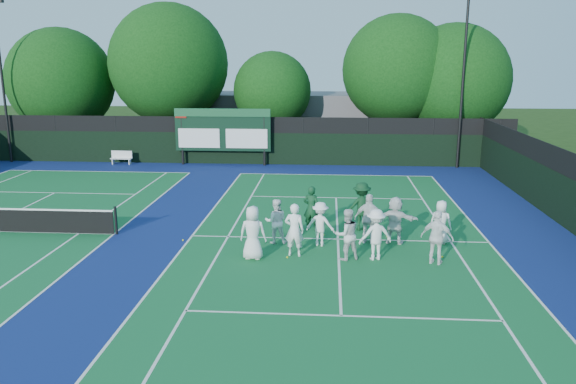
{
  "coord_description": "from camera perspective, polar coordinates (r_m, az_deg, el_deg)",
  "views": [
    {
      "loc": [
        -0.4,
        -18.9,
        6.5
      ],
      "look_at": [
        -2.0,
        3.0,
        1.3
      ],
      "focal_mm": 35.0,
      "sensor_mm": 36.0,
      "label": 1
    }
  ],
  "objects": [
    {
      "name": "player_front_4",
      "position": [
        18.77,
        14.92,
        -4.51
      ],
      "size": [
        1.14,
        0.82,
        1.8
      ],
      "primitive_type": "imported",
      "rotation": [
        0.0,
        0.0,
        2.73
      ],
      "color": "white",
      "rests_on": "ground"
    },
    {
      "name": "back_fence",
      "position": [
        35.72,
        -4.9,
        5.0
      ],
      "size": [
        34.0,
        0.08,
        3.0
      ],
      "color": "black",
      "rests_on": "ground"
    },
    {
      "name": "tennis_ball_4",
      "position": [
        21.32,
        3.64,
        -4.36
      ],
      "size": [
        0.07,
        0.07,
        0.07
      ],
      "primitive_type": "sphere",
      "color": "#CDCE18",
      "rests_on": "ground"
    },
    {
      "name": "tennis_ball_1",
      "position": [
        21.4,
        10.03,
        -4.47
      ],
      "size": [
        0.07,
        0.07,
        0.07
      ],
      "primitive_type": "sphere",
      "color": "#CDCE18",
      "rests_on": "ground"
    },
    {
      "name": "near_court",
      "position": [
        20.93,
        5.08,
        -4.79
      ],
      "size": [
        11.05,
        23.85,
        0.01
      ],
      "color": "#135C2D",
      "rests_on": "ground"
    },
    {
      "name": "coach_left",
      "position": [
        21.74,
        2.39,
        -1.66
      ],
      "size": [
        0.73,
        0.58,
        1.77
      ],
      "primitive_type": "imported",
      "rotation": [
        0.0,
        0.0,
        2.88
      ],
      "color": "#103D20",
      "rests_on": "ground"
    },
    {
      "name": "tennis_ball_2",
      "position": [
        19.28,
        14.29,
        -6.71
      ],
      "size": [
        0.07,
        0.07,
        0.07
      ],
      "primitive_type": "sphere",
      "color": "#CDCE18",
      "rests_on": "ground"
    },
    {
      "name": "scoreboard",
      "position": [
        35.38,
        -6.67,
        6.24
      ],
      "size": [
        6.0,
        0.21,
        3.55
      ],
      "color": "black",
      "rests_on": "ground"
    },
    {
      "name": "player_back_3",
      "position": [
        20.53,
        10.82,
        -2.83
      ],
      "size": [
        1.69,
        0.89,
        1.74
      ],
      "primitive_type": "imported",
      "rotation": [
        0.0,
        0.0,
        2.9
      ],
      "color": "white",
      "rests_on": "ground"
    },
    {
      "name": "player_front_0",
      "position": [
        18.64,
        -3.6,
        -4.16
      ],
      "size": [
        0.93,
        0.64,
        1.82
      ],
      "primitive_type": "imported",
      "rotation": [
        0.0,
        0.0,
        3.08
      ],
      "color": "white",
      "rests_on": "ground"
    },
    {
      "name": "tennis_ball_3",
      "position": [
        21.01,
        -10.62,
        -4.84
      ],
      "size": [
        0.07,
        0.07,
        0.07
      ],
      "primitive_type": "sphere",
      "color": "#CDCE18",
      "rests_on": "ground"
    },
    {
      "name": "ground",
      "position": [
        19.99,
        5.12,
        -5.71
      ],
      "size": [
        120.0,
        120.0,
        0.0
      ],
      "primitive_type": "plane",
      "color": "#1B340E",
      "rests_on": "ground"
    },
    {
      "name": "coach_right",
      "position": [
        21.88,
        7.47,
        -1.47
      ],
      "size": [
        1.36,
        0.98,
        1.91
      ],
      "primitive_type": "imported",
      "rotation": [
        0.0,
        0.0,
        3.38
      ],
      "color": "#0F371B",
      "rests_on": "ground"
    },
    {
      "name": "tree_d",
      "position": [
        38.76,
        11.23,
        11.8
      ],
      "size": [
        7.23,
        7.23,
        9.44
      ],
      "color": "black",
      "rests_on": "ground"
    },
    {
      "name": "light_pole_left",
      "position": [
        40.27,
        -27.19,
        11.61
      ],
      "size": [
        1.2,
        0.3,
        10.12
      ],
      "color": "black",
      "rests_on": "ground"
    },
    {
      "name": "player_back_1",
      "position": [
        19.98,
        3.3,
        -3.27
      ],
      "size": [
        1.15,
        0.82,
        1.6
      ],
      "primitive_type": "imported",
      "rotation": [
        0.0,
        0.0,
        2.9
      ],
      "color": "white",
      "rests_on": "ground"
    },
    {
      "name": "tennis_ball_0",
      "position": [
        18.93,
        -0.08,
        -6.65
      ],
      "size": [
        0.07,
        0.07,
        0.07
      ],
      "primitive_type": "sphere",
      "color": "#CDCE18",
      "rests_on": "ground"
    },
    {
      "name": "player_back_2",
      "position": [
        20.38,
        8.25,
        -2.72
      ],
      "size": [
        1.15,
        0.67,
        1.83
      ],
      "primitive_type": "imported",
      "rotation": [
        0.0,
        0.0,
        2.92
      ],
      "color": "white",
      "rests_on": "ground"
    },
    {
      "name": "tennis_ball_5",
      "position": [
        19.67,
        15.41,
        -6.37
      ],
      "size": [
        0.07,
        0.07,
        0.07
      ],
      "primitive_type": "sphere",
      "color": "#CDCE18",
      "rests_on": "ground"
    },
    {
      "name": "player_back_4",
      "position": [
        20.93,
        15.25,
        -2.97
      ],
      "size": [
        0.91,
        0.75,
        1.6
      ],
      "primitive_type": "imported",
      "rotation": [
        0.0,
        0.0,
        2.78
      ],
      "color": "white",
      "rests_on": "ground"
    },
    {
      "name": "tree_e",
      "position": [
        39.39,
        16.64,
        10.57
      ],
      "size": [
        7.37,
        7.37,
        8.86
      ],
      "color": "black",
      "rests_on": "ground"
    },
    {
      "name": "tree_c",
      "position": [
        38.72,
        -1.38,
        10.06
      ],
      "size": [
        5.25,
        5.25,
        7.06
      ],
      "color": "black",
      "rests_on": "ground"
    },
    {
      "name": "light_pole_right",
      "position": [
        35.49,
        17.46,
        12.41
      ],
      "size": [
        1.2,
        0.3,
        10.12
      ],
      "color": "black",
      "rests_on": "ground"
    },
    {
      "name": "bench",
      "position": [
        37.17,
        -16.55,
        3.42
      ],
      "size": [
        1.37,
        0.42,
        0.86
      ],
      "color": "silver",
      "rests_on": "ground"
    },
    {
      "name": "player_front_2",
      "position": [
        18.67,
        5.98,
        -4.31
      ],
      "size": [
        1.03,
        0.93,
        1.74
      ],
      "primitive_type": "imported",
      "rotation": [
        0.0,
        0.0,
        3.53
      ],
      "color": "silver",
      "rests_on": "ground"
    },
    {
      "name": "player_front_3",
      "position": [
        18.8,
        8.89,
        -4.3
      ],
      "size": [
        1.24,
        0.91,
        1.73
      ],
      "primitive_type": "imported",
      "rotation": [
        0.0,
        0.0,
        3.41
      ],
      "color": "white",
      "rests_on": "ground"
    },
    {
      "name": "player_front_1",
      "position": [
        18.88,
        0.65,
        -3.88
      ],
      "size": [
        0.72,
        0.53,
        1.83
      ],
      "primitive_type": "imported",
      "rotation": [
        0.0,
        0.0,
        3.0
      ],
      "color": "white",
      "rests_on": "ground"
    },
    {
      "name": "clubhouse",
      "position": [
        43.16,
        2.05,
        7.33
      ],
      "size": [
        18.0,
        6.0,
        4.0
      ],
      "primitive_type": "cube",
      "color": "slate",
      "rests_on": "ground"
    },
    {
      "name": "tree_a",
      "position": [
        42.71,
        -21.81,
        10.18
      ],
      "size": [
        7.28,
        7.28,
        8.68
      ],
      "color": "black",
      "rests_on": "ground"
    },
    {
      "name": "tree_b",
      "position": [
        39.96,
        -11.76,
        12.33
      ],
      "size": [
        8.07,
        8.07,
        10.24
      ],
      "color": "black",
      "rests_on": "ground"
    },
    {
      "name": "court_apron",
      "position": [
        21.67,
        -11.03,
        -4.38
      ],
      "size": [
        34.0,
        32.0,
        0.01
      ],
      "primitive_type": "cube",
      "color": "navy",
      "rests_on": "ground"
    },
    {
      "name": "player_back_0",
      "position": [
        20.22,
        -1.24,
        -2.99
      ],
      "size": [
        0.86,
        0.7,
        1.64
      ],
      "primitive_type": "imported",
      "rotation": [
        0.0,
        0.0,
        3.25
      ],
      "color": "white",
      "rests_on": "ground"
    }
  ]
}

